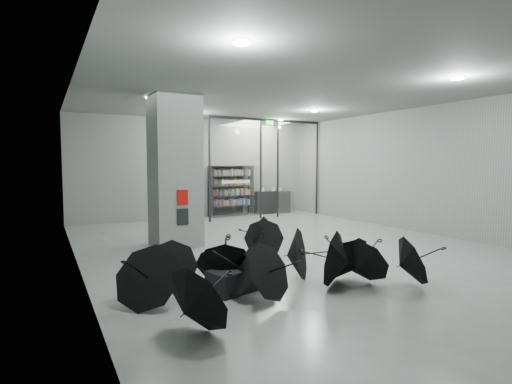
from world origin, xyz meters
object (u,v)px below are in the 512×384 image
bench (242,278)px  umbrella_cluster (270,270)px  column (175,171)px  bookshelf (231,191)px  shop_counter (271,202)px

bench → umbrella_cluster: 0.54m
column → bench: column is taller
bench → umbrella_cluster: umbrella_cluster is taller
bench → umbrella_cluster: bearing=-31.4°
bookshelf → shop_counter: 2.04m
bookshelf → umbrella_cluster: (-3.47, -9.08, -0.76)m
bench → bookshelf: 9.83m
bookshelf → column: bearing=-137.6°
bookshelf → bench: bearing=-122.3°
column → bookshelf: size_ratio=1.89×
bench → bookshelf: bearing=49.7°
bookshelf → umbrella_cluster: size_ratio=0.38×
bench → shop_counter: shop_counter is taller
column → umbrella_cluster: 4.67m
column → bookshelf: (3.88, 4.75, -0.94)m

